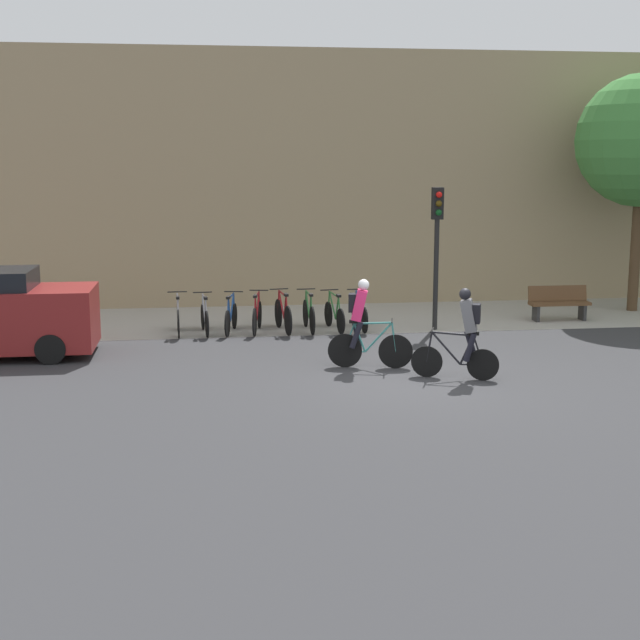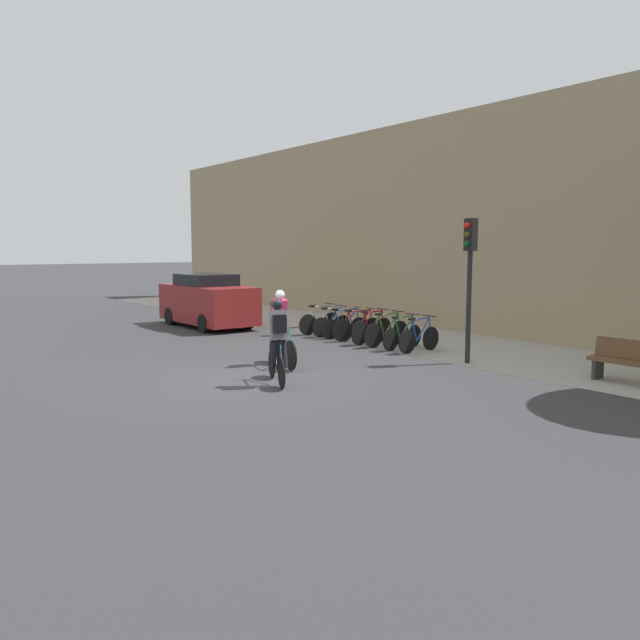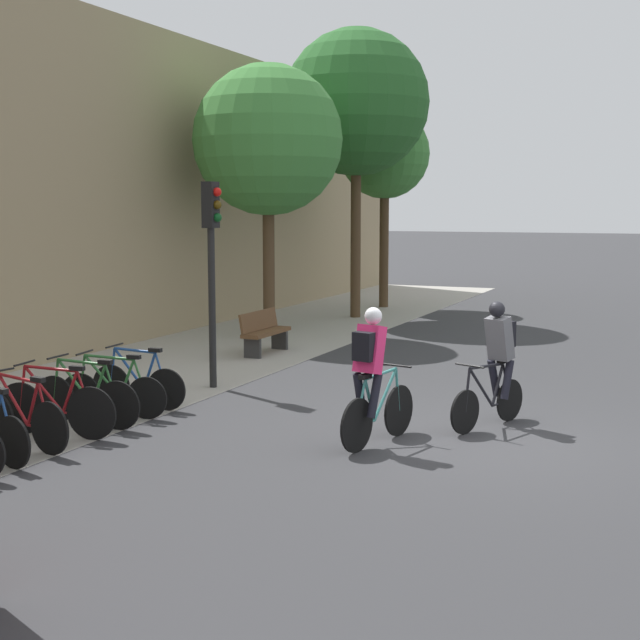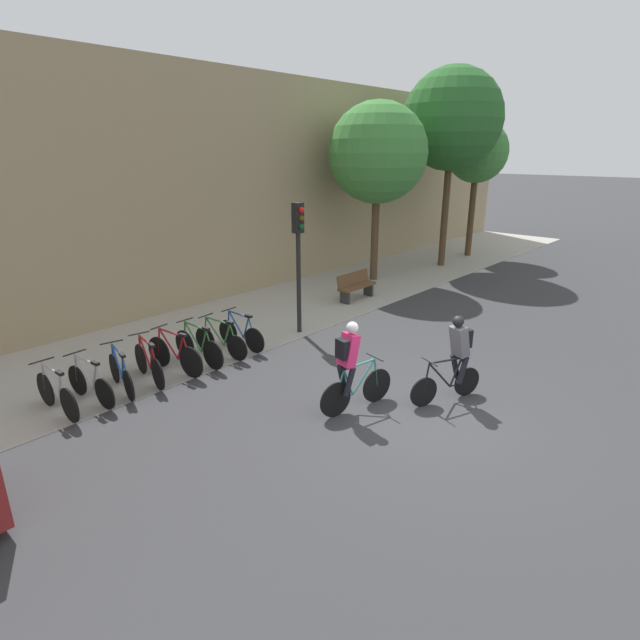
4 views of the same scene
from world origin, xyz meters
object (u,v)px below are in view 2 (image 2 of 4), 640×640
object	(u,v)px
traffic_light_pole	(470,263)
parked_bike_3	(358,328)
parked_bike_4	(372,329)
parked_bike_7	(419,338)
bench	(629,361)
parked_bike_6	(402,335)
parked_car	(208,301)
parked_bike_0	(320,322)
parked_bike_5	(387,332)
cyclist_pink	(280,326)
parked_bike_1	(332,324)
cyclist_grey	(278,339)
parked_bike_2	(344,326)

from	to	relation	value
traffic_light_pole	parked_bike_3	bearing A→B (deg)	176.71
parked_bike_4	traffic_light_pole	world-z (taller)	traffic_light_pole
parked_bike_7	bench	distance (m)	5.34
parked_bike_6	traffic_light_pole	world-z (taller)	traffic_light_pole
parked_bike_4	parked_bike_6	distance (m)	1.25
parked_car	parked_bike_0	bearing A→B (deg)	27.67
parked_bike_3	parked_bike_5	bearing A→B (deg)	-0.01
cyclist_pink	bench	xyz separation A→B (m)	(5.97, 4.55, -0.48)
parked_bike_1	parked_bike_5	distance (m)	2.50
parked_bike_4	traffic_light_pole	distance (m)	4.20
parked_bike_7	parked_bike_5	bearing A→B (deg)	-179.98
cyclist_grey	parked_bike_2	distance (m)	6.71
cyclist_pink	parked_bike_7	distance (m)	4.08
cyclist_grey	parked_bike_6	distance (m)	5.49
cyclist_pink	cyclist_grey	size ratio (longest dim) A/B	1.02
parked_bike_2	parked_car	bearing A→B (deg)	-158.43
parked_bike_3	parked_bike_6	xyz separation A→B (m)	(1.88, -0.00, -0.02)
parked_bike_5	parked_car	size ratio (longest dim) A/B	0.40
traffic_light_pole	parked_car	size ratio (longest dim) A/B	0.80
parked_bike_5	traffic_light_pole	world-z (taller)	traffic_light_pole
cyclist_grey	parked_bike_2	xyz separation A→B (m)	(-4.21, 5.19, -0.56)
parked_bike_7	parked_bike_0	bearing A→B (deg)	180.00
parked_bike_4	parked_bike_0	bearing A→B (deg)	180.00
parked_bike_6	parked_car	xyz separation A→B (m)	(-7.59, -2.01, 0.51)
parked_bike_2	parked_bike_3	xyz separation A→B (m)	(0.63, 0.00, 0.01)
parked_bike_1	parked_bike_5	bearing A→B (deg)	-0.00
parked_bike_1	parked_bike_6	world-z (taller)	parked_bike_1
parked_bike_5	parked_bike_7	size ratio (longest dim) A/B	1.09
parked_bike_6	parked_bike_0	bearing A→B (deg)	179.97
parked_bike_1	parked_bike_3	bearing A→B (deg)	0.01
parked_bike_7	parked_car	xyz separation A→B (m)	(-8.22, -2.01, 0.51)
bench	parked_car	bearing A→B (deg)	-169.22
parked_bike_5	bench	bearing A→B (deg)	4.90
parked_bike_0	parked_bike_7	size ratio (longest dim) A/B	1.04
parked_bike_0	parked_bike_1	world-z (taller)	parked_bike_0
cyclist_grey	traffic_light_pole	bearing A→B (deg)	81.52
parked_bike_5	parked_bike_6	bearing A→B (deg)	-0.10
parked_bike_1	parked_bike_4	size ratio (longest dim) A/B	0.91
cyclist_pink	parked_bike_4	world-z (taller)	cyclist_pink
parked_bike_0	parked_bike_1	xyz separation A→B (m)	(0.63, -0.00, -0.01)
parked_car	traffic_light_pole	bearing A→B (deg)	9.97
traffic_light_pole	parked_car	xyz separation A→B (m)	(-10.04, -1.76, -1.50)
traffic_light_pole	parked_bike_4	bearing A→B (deg)	176.15
parked_bike_2	bench	xyz separation A→B (m)	(8.44, 0.56, 0.08)
parked_bike_6	parked_bike_3	bearing A→B (deg)	179.96
parked_bike_3	parked_bike_5	xyz separation A→B (m)	(1.25, -0.00, 0.01)
parked_bike_0	bench	distance (m)	9.70
parked_bike_6	bench	xyz separation A→B (m)	(5.93, 0.56, 0.08)
bench	parked_bike_2	bearing A→B (deg)	-176.18
parked_bike_1	parked_car	world-z (taller)	parked_car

